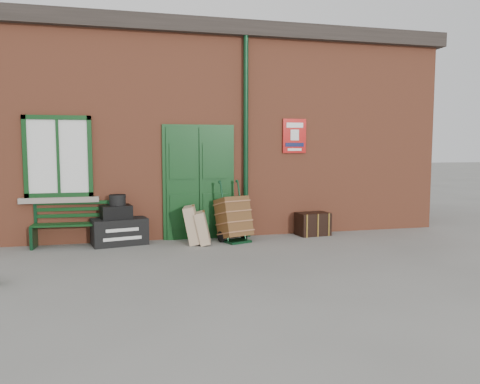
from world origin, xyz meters
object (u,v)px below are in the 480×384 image
object	(u,v)px
porter_trolley	(234,218)
bench	(72,223)
dark_trunk	(313,224)
houdini_trunk	(119,231)

from	to	relation	value
porter_trolley	bench	bearing A→B (deg)	155.08
bench	porter_trolley	size ratio (longest dim) A/B	1.21
porter_trolley	dark_trunk	bearing A→B (deg)	-11.78
bench	dark_trunk	size ratio (longest dim) A/B	2.15
bench	dark_trunk	xyz separation A→B (m)	(4.73, -0.07, -0.19)
bench	houdini_trunk	size ratio (longest dim) A/B	1.41
dark_trunk	bench	bearing A→B (deg)	172.71
bench	porter_trolley	bearing A→B (deg)	-2.62
houdini_trunk	dark_trunk	distance (m)	3.89
porter_trolley	houdini_trunk	bearing A→B (deg)	154.65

